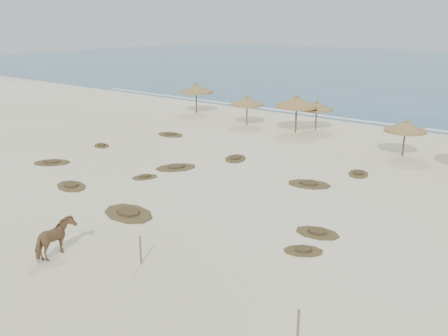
{
  "coord_description": "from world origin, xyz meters",
  "views": [
    {
      "loc": [
        14.35,
        -14.91,
        8.68
      ],
      "look_at": [
        -1.08,
        5.0,
        1.01
      ],
      "focal_mm": 40.0,
      "sensor_mm": 36.0,
      "label": 1
    }
  ],
  "objects": [
    {
      "name": "ground",
      "position": [
        0.0,
        0.0,
        0.0
      ],
      "size": [
        160.0,
        160.0,
        0.0
      ],
      "primitive_type": "plane",
      "color": "#F1E7C6",
      "rests_on": "ground"
    },
    {
      "name": "foam_line",
      "position": [
        0.0,
        26.0,
        0.0
      ],
      "size": [
        70.0,
        0.6,
        0.01
      ],
      "primitive_type": "cube",
      "color": "silver",
      "rests_on": "ground"
    },
    {
      "name": "palapa_0",
      "position": [
        -16.05,
        20.1,
        2.25
      ],
      "size": [
        3.28,
        3.28,
        2.9
      ],
      "rotation": [
        0.0,
        0.0,
        0.06
      ],
      "color": "brown",
      "rests_on": "ground"
    },
    {
      "name": "palapa_1",
      "position": [
        -9.16,
        18.53,
        1.96
      ],
      "size": [
        2.92,
        2.92,
        2.53
      ],
      "rotation": [
        0.0,
        0.0,
        0.09
      ],
      "color": "brown",
      "rests_on": "ground"
    },
    {
      "name": "palapa_2",
      "position": [
        -4.58,
        18.65,
        2.35
      ],
      "size": [
        3.48,
        3.48,
        3.03
      ],
      "rotation": [
        0.0,
        0.0,
        0.08
      ],
      "color": "brown",
      "rests_on": "ground"
    },
    {
      "name": "palapa_3",
      "position": [
        -3.75,
        20.39,
        1.89
      ],
      "size": [
        3.17,
        3.17,
        2.44
      ],
      "rotation": [
        0.0,
        0.0,
        -0.25
      ],
      "color": "brown",
      "rests_on": "ground"
    },
    {
      "name": "palapa_4",
      "position": [
        4.44,
        16.78,
        1.94
      ],
      "size": [
        2.76,
        2.76,
        2.5
      ],
      "rotation": [
        0.0,
        0.0,
        -0.03
      ],
      "color": "brown",
      "rests_on": "ground"
    },
    {
      "name": "horse",
      "position": [
        -1.06,
        -5.32,
        0.72
      ],
      "size": [
        1.16,
        1.84,
        1.44
      ],
      "primitive_type": "imported",
      "rotation": [
        0.0,
        0.0,
        3.38
      ],
      "color": "olive",
      "rests_on": "ground"
    },
    {
      "name": "fence_post_near",
      "position": [
        1.86,
        -3.75,
        0.54
      ],
      "size": [
        0.09,
        0.09,
        1.08
      ],
      "primitive_type": "cylinder",
      "rotation": [
        0.0,
        0.0,
        0.12
      ],
      "color": "#706554",
      "rests_on": "ground"
    },
    {
      "name": "fence_post_far",
      "position": [
        8.74,
        -4.35,
        0.54
      ],
      "size": [
        0.1,
        0.1,
        1.07
      ],
      "primitive_type": "cylinder",
      "rotation": [
        0.0,
        0.0,
        -0.31
      ],
      "color": "#706554",
      "rests_on": "ground"
    },
    {
      "name": "scrub_0",
      "position": [
        -12.16,
        1.93,
        0.05
      ],
      "size": [
        2.67,
        2.54,
        0.16
      ],
      "rotation": [
        0.0,
        0.0,
        0.67
      ],
      "color": "brown",
      "rests_on": "ground"
    },
    {
      "name": "scrub_1",
      "position": [
        -5.36,
        5.85,
        0.05
      ],
      "size": [
        2.66,
        2.93,
        0.16
      ],
      "rotation": [
        0.0,
        0.0,
        1.01
      ],
      "color": "brown",
      "rests_on": "ground"
    },
    {
      "name": "scrub_2",
      "position": [
        -5.47,
        3.4,
        0.05
      ],
      "size": [
        1.49,
        1.72,
        0.16
      ],
      "rotation": [
        0.0,
        0.0,
        1.11
      ],
      "color": "brown",
      "rests_on": "ground"
    },
    {
      "name": "scrub_3",
      "position": [
        2.42,
        7.96,
        0.05
      ],
      "size": [
        2.69,
        2.15,
        0.16
      ],
      "rotation": [
        0.0,
        0.0,
        0.3
      ],
      "color": "brown",
      "rests_on": "ground"
    },
    {
      "name": "scrub_4",
      "position": [
        5.74,
        2.57,
        0.05
      ],
      "size": [
        2.02,
        1.44,
        0.16
      ],
      "rotation": [
        0.0,
        0.0,
        0.11
      ],
      "color": "brown",
      "rests_on": "ground"
    },
    {
      "name": "scrub_6",
      "position": [
        -11.62,
        11.95,
        0.05
      ],
      "size": [
        2.29,
        1.51,
        0.16
      ],
      "rotation": [
        0.0,
        0.0,
        0.02
      ],
      "color": "brown",
      "rests_on": "ground"
    },
    {
      "name": "scrub_7",
      "position": [
        3.77,
        11.33,
        0.05
      ],
      "size": [
        1.66,
        2.02,
        0.16
      ],
      "rotation": [
        0.0,
        0.0,
        1.92
      ],
      "color": "brown",
      "rests_on": "ground"
    },
    {
      "name": "scrub_8",
      "position": [
        -13.08,
        6.53,
        0.05
      ],
      "size": [
        1.79,
        1.53,
        0.16
      ],
      "rotation": [
        0.0,
        0.0,
        2.71
      ],
      "color": "brown",
      "rests_on": "ground"
    },
    {
      "name": "scrub_9",
      "position": [
        -2.12,
        -0.81,
        0.05
      ],
      "size": [
        3.08,
        2.25,
        0.16
      ],
      "rotation": [
        0.0,
        0.0,
        2.99
      ],
      "color": "brown",
      "rests_on": "ground"
    },
    {
      "name": "scrub_11",
      "position": [
        -7.42,
        -0.07,
        0.05
      ],
      "size": [
        2.38,
        1.85,
        0.16
      ],
      "rotation": [
        0.0,
        0.0,
        2.89
      ],
      "color": "brown",
      "rests_on": "ground"
    },
    {
      "name": "scrub_12",
      "position": [
        6.1,
        0.74,
        0.05
      ],
      "size": [
        1.84,
        1.68,
        0.16
      ],
      "rotation": [
        0.0,
        0.0,
        0.57
      ],
      "color": "brown",
      "rests_on": "ground"
    },
    {
      "name": "scrub_13",
      "position": [
        -3.71,
        9.59,
        0.05
      ],
      "size": [
        2.05,
        2.39,
        0.16
      ],
      "rotation": [
        0.0,
        0.0,
        2.01
      ],
      "color": "brown",
      "rests_on": "ground"
    }
  ]
}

